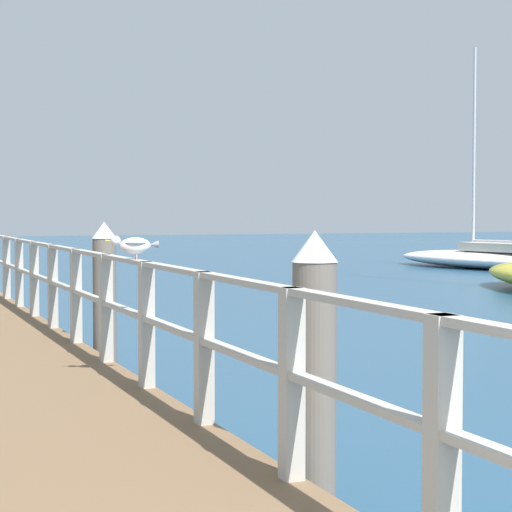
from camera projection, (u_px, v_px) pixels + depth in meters
name	position (u px, v px, depth m)	size (l,w,h in m)	color
pier_railing	(76.00, 285.00, 11.17)	(0.12, 18.68, 1.10)	#B2ADA3
dock_piling_near	(314.00, 377.00, 6.05)	(0.29, 0.29, 1.88)	#6B6056
dock_piling_far	(105.00, 299.00, 11.48)	(0.29, 0.29, 1.88)	#6B6056
seagull_foreground	(134.00, 245.00, 8.62)	(0.48, 0.21, 0.21)	white
boat_6	(483.00, 258.00, 33.93)	(3.98, 8.03, 7.85)	white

